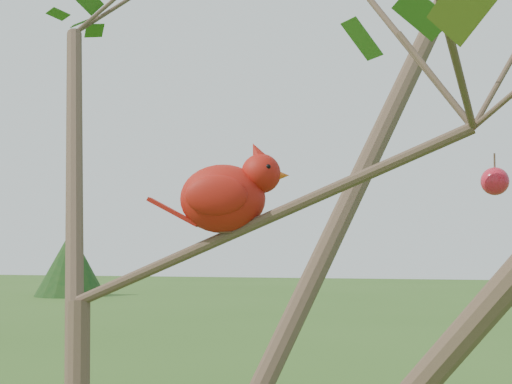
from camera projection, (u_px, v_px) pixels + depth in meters
crabapple_tree at (92, 187)px, 1.10m from camera, size 2.35×2.05×2.95m
cardinal at (227, 195)px, 1.17m from camera, size 0.21×0.12×0.15m
distant_trees at (457, 256)px, 26.12m from camera, size 40.11×18.15×3.50m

